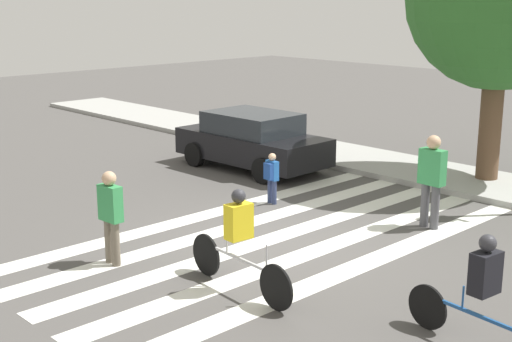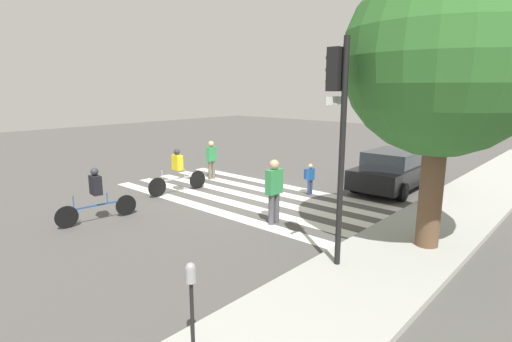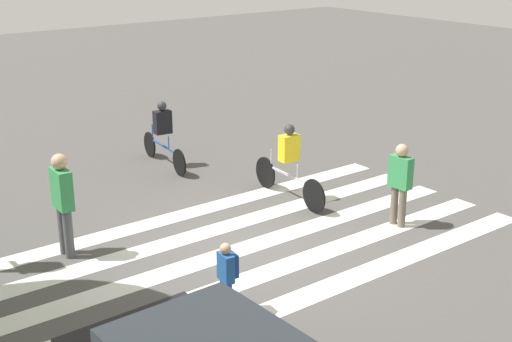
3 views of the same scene
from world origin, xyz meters
TOP-DOWN VIEW (x-y plane):
  - ground_plane at (0.00, 0.00)m, footprint 60.00×60.00m
  - sidewalk_curb at (0.00, 6.25)m, footprint 36.00×2.50m
  - crosswalk_stripes at (-0.00, 0.00)m, footprint 4.50×10.00m
  - traffic_light at (3.06, 5.42)m, footprint 0.60×0.50m
  - parking_meter at (6.88, 5.44)m, footprint 0.15×0.15m
  - street_tree at (0.74, 6.58)m, footprint 4.34×4.34m
  - pedestrian_adult_tall_backpack at (-0.95, -2.92)m, footprint 0.46×0.24m
  - pedestrian_adult_yellow_jacket at (-1.65, 1.59)m, footprint 0.33×0.29m
  - pedestrian_child_with_backpack at (1.67, 2.66)m, footprint 0.52×0.28m
  - cyclist_mid_street at (4.94, -1.24)m, footprint 2.33×0.42m
  - cyclist_far_lane at (1.39, -2.15)m, footprint 2.42×0.42m
  - car_parked_dark_suv at (-4.32, 3.55)m, footprint 4.19×2.04m

SIDE VIEW (x-z plane):
  - ground_plane at x=0.00m, z-range 0.00..0.00m
  - crosswalk_stripes at x=0.00m, z-range 0.00..0.01m
  - sidewalk_curb at x=0.00m, z-range 0.00..0.14m
  - pedestrian_adult_yellow_jacket at x=-1.65m, z-range 0.10..1.23m
  - car_parked_dark_suv at x=-4.32m, z-range 0.01..1.51m
  - cyclist_mid_street at x=4.94m, z-range 0.07..1.66m
  - cyclist_far_lane at x=1.39m, z-range 0.05..1.69m
  - pedestrian_adult_tall_backpack at x=-0.95m, z-range 0.11..1.73m
  - pedestrian_child_with_backpack at x=1.67m, z-range 0.12..1.97m
  - parking_meter at x=6.88m, z-range 0.35..1.79m
  - traffic_light at x=3.06m, z-range 0.95..5.73m
  - street_tree at x=0.74m, z-range 1.11..7.73m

